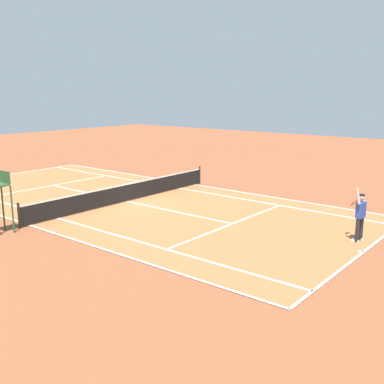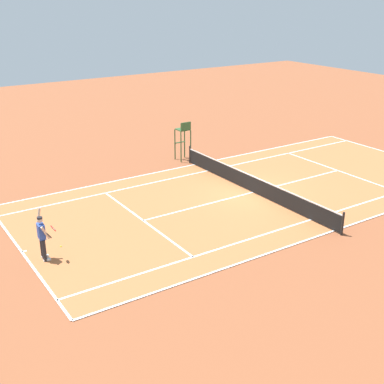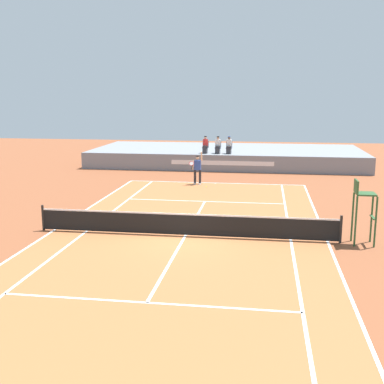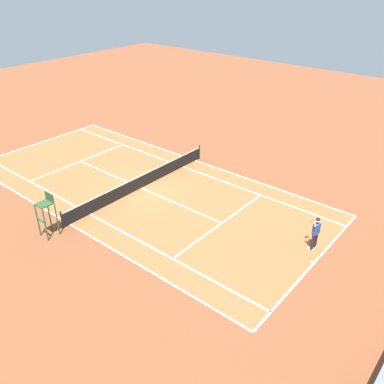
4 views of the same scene
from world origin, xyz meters
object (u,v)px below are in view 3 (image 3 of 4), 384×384
at_px(spectator_seated_2, 229,145).
at_px(tennis_ball, 206,187).
at_px(spectator_seated_0, 205,145).
at_px(umpire_chair, 363,204).
at_px(spectator_seated_1, 218,145).
at_px(tennis_player, 197,169).

xyz_separation_m(spectator_seated_2, tennis_ball, (-0.82, -7.02, -1.81)).
xyz_separation_m(spectator_seated_0, spectator_seated_2, (1.75, 0.00, 0.00)).
bearing_deg(spectator_seated_2, umpire_chair, -70.21).
distance_m(spectator_seated_1, spectator_seated_2, 0.82).
distance_m(spectator_seated_0, tennis_ball, 7.31).
relative_size(spectator_seated_2, umpire_chair, 0.52).
relative_size(spectator_seated_2, tennis_ball, 18.60).
bearing_deg(tennis_ball, spectator_seated_0, 97.55).
bearing_deg(spectator_seated_1, tennis_ball, -90.03).
height_order(spectator_seated_0, spectator_seated_1, same).
xyz_separation_m(spectator_seated_0, tennis_ball, (0.93, -7.02, -1.81)).
relative_size(spectator_seated_1, spectator_seated_2, 1.00).
bearing_deg(spectator_seated_1, umpire_chair, -67.86).
height_order(spectator_seated_2, tennis_player, spectator_seated_2).
relative_size(spectator_seated_0, spectator_seated_1, 1.00).
relative_size(spectator_seated_1, tennis_player, 0.61).
distance_m(tennis_player, tennis_ball, 1.46).
bearing_deg(umpire_chair, spectator_seated_1, 112.14).
xyz_separation_m(tennis_player, umpire_chair, (7.77, -11.31, 0.56)).
height_order(spectator_seated_0, tennis_ball, spectator_seated_0).
distance_m(spectator_seated_0, spectator_seated_2, 1.75).
bearing_deg(spectator_seated_2, spectator_seated_1, 180.00).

